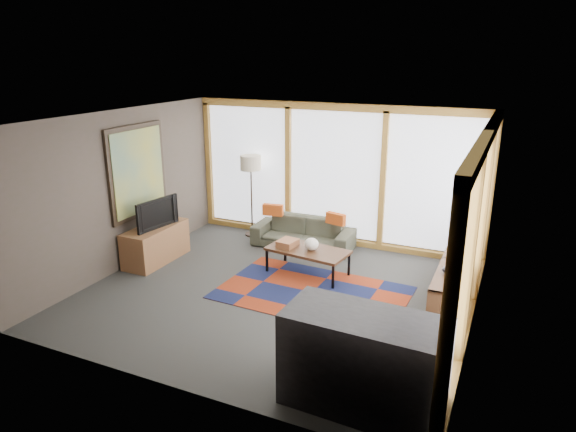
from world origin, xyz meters
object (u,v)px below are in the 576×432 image
at_px(coffee_table, 308,262).
at_px(tv_console, 156,244).
at_px(television, 154,213).
at_px(bar_counter, 364,362).
at_px(floor_lamp, 251,196).
at_px(bookshelf, 456,279).
at_px(sofa, 303,233).

height_order(coffee_table, tv_console, tv_console).
xyz_separation_m(television, bar_counter, (4.30, -2.21, -0.37)).
relative_size(floor_lamp, coffee_table, 1.24).
xyz_separation_m(coffee_table, bar_counter, (1.74, -2.79, 0.29)).
bearing_deg(floor_lamp, coffee_table, -36.87).
relative_size(floor_lamp, bookshelf, 0.66).
distance_m(bookshelf, television, 4.93).
relative_size(television, bar_counter, 0.55).
relative_size(floor_lamp, bar_counter, 1.00).
xyz_separation_m(floor_lamp, bar_counter, (3.45, -4.07, -0.29)).
bearing_deg(sofa, floor_lamp, 169.41).
xyz_separation_m(coffee_table, television, (-2.56, -0.58, 0.66)).
bearing_deg(bookshelf, tv_console, -172.17).
bearing_deg(sofa, bar_counter, -61.43).
distance_m(coffee_table, bar_counter, 3.30).
height_order(sofa, bookshelf, bookshelf).
height_order(floor_lamp, bar_counter, floor_lamp).
relative_size(bookshelf, tv_console, 1.94).
bearing_deg(bar_counter, tv_console, 155.06).
bearing_deg(tv_console, coffee_table, 12.26).
height_order(coffee_table, television, television).
distance_m(floor_lamp, tv_console, 2.10).
relative_size(sofa, tv_console, 1.49).
relative_size(bookshelf, bar_counter, 1.51).
distance_m(coffee_table, television, 2.71).
distance_m(bookshelf, tv_console, 4.92).
bearing_deg(television, sofa, -40.99).
xyz_separation_m(sofa, bookshelf, (2.83, -0.99, 0.03)).
bearing_deg(coffee_table, sofa, 116.23).
bearing_deg(coffee_table, bar_counter, -57.98).
bearing_deg(bookshelf, sofa, 160.67).
bearing_deg(television, bar_counter, -107.91).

